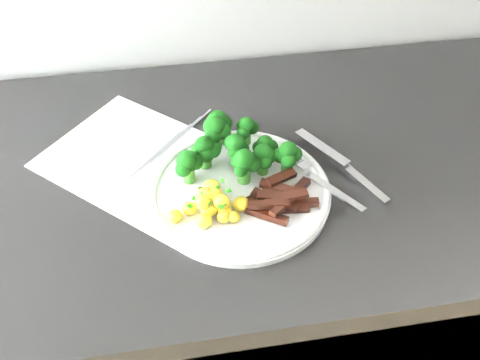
{
  "coord_description": "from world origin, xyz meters",
  "views": [
    {
      "loc": [
        -0.14,
        1.09,
        1.45
      ],
      "look_at": [
        -0.05,
        1.62,
        0.91
      ],
      "focal_mm": 39.44,
      "sensor_mm": 36.0,
      "label": 1
    }
  ],
  "objects": [
    {
      "name": "potatoes",
      "position": [
        -0.1,
        1.59,
        0.9
      ],
      "size": [
        0.12,
        0.09,
        0.04
      ],
      "color": "yellow",
      "rests_on": "plate"
    },
    {
      "name": "broccoli",
      "position": [
        -0.05,
        1.68,
        0.92
      ],
      "size": [
        0.19,
        0.14,
        0.07
      ],
      "color": "#28631D",
      "rests_on": "plate"
    },
    {
      "name": "beef_strips",
      "position": [
        0.0,
        1.58,
        0.9
      ],
      "size": [
        0.12,
        0.1,
        0.03
      ],
      "color": "black",
      "rests_on": "plate"
    },
    {
      "name": "counter",
      "position": [
        -0.08,
        1.68,
        0.44
      ],
      "size": [
        2.34,
        0.58,
        0.88
      ],
      "color": "black",
      "rests_on": "ground"
    },
    {
      "name": "recipe_paper",
      "position": [
        -0.19,
        1.71,
        0.88
      ],
      "size": [
        0.37,
        0.37,
        0.0
      ],
      "color": "white",
      "rests_on": "counter"
    },
    {
      "name": "plate",
      "position": [
        -0.05,
        1.62,
        0.88
      ],
      "size": [
        0.27,
        0.27,
        0.02
      ],
      "color": "white",
      "rests_on": "counter"
    },
    {
      "name": "knife",
      "position": [
        0.12,
        1.63,
        0.89
      ],
      "size": [
        0.1,
        0.18,
        0.02
      ],
      "color": "#BCBBC0",
      "rests_on": "plate"
    },
    {
      "name": "fork",
      "position": [
        0.07,
        1.61,
        0.9
      ],
      "size": [
        0.09,
        0.15,
        0.02
      ],
      "color": "#BCBBC0",
      "rests_on": "plate"
    }
  ]
}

